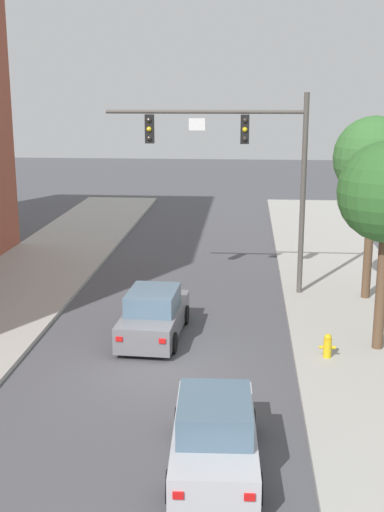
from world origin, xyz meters
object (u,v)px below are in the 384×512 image
(traffic_signal_mast, at_px, (246,155))
(car_following_silver, at_px, (215,435))
(street_tree_second, at_px, (374,159))
(fire_hydrant, at_px, (328,346))
(car_lead_grey, at_px, (154,315))

(traffic_signal_mast, height_order, car_following_silver, traffic_signal_mast)
(street_tree_second, bearing_deg, car_following_silver, -113.28)
(car_following_silver, relative_size, fire_hydrant, 5.98)
(traffic_signal_mast, height_order, street_tree_second, traffic_signal_mast)
(traffic_signal_mast, relative_size, car_following_silver, 1.74)
(street_tree_second, bearing_deg, fire_hydrant, -109.26)
(car_following_silver, height_order, fire_hydrant, car_following_silver)
(car_following_silver, xyz_separation_m, street_tree_second, (5.09, 11.83, 4.61))
(car_following_silver, distance_m, street_tree_second, 13.68)
(car_lead_grey, height_order, street_tree_second, street_tree_second)
(car_lead_grey, xyz_separation_m, car_following_silver, (2.32, -7.46, 0.00))
(traffic_signal_mast, xyz_separation_m, street_tree_second, (4.58, -0.43, -0.05))
(car_following_silver, bearing_deg, traffic_signal_mast, 87.61)
(fire_hydrant, bearing_deg, car_lead_grey, 163.02)
(traffic_signal_mast, relative_size, fire_hydrant, 10.42)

